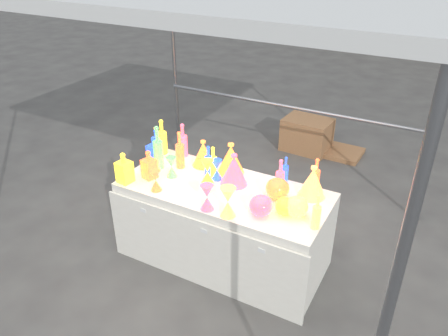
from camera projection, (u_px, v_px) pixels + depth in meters
The scene contains 33 objects.
ground at pixel (224, 257), 4.08m from camera, with size 80.00×80.00×0.00m, color #65635E.
display_table at pixel (224, 225), 3.90m from camera, with size 1.84×0.83×0.75m.
cardboard_box_closed at pixel (307, 135), 5.96m from camera, with size 0.62×0.45×0.45m, color #A7744B.
cardboard_box_flat at pixel (336, 151), 5.96m from camera, with size 0.68×0.49×0.06m, color #A7744B.
bottle_0 at pixel (162, 137), 4.23m from camera, with size 0.09×0.09×0.36m, color red, non-canonical shape.
bottle_1 at pixel (156, 143), 4.16m from camera, with size 0.07×0.07×0.29m, color #177F4B, non-canonical shape.
bottle_2 at pixel (180, 150), 3.97m from camera, with size 0.08×0.08×0.36m, color orange, non-canonical shape.
bottle_3 at pixel (183, 140), 4.18m from camera, with size 0.09×0.09×0.34m, color #2228C7, non-canonical shape.
bottle_4 at pixel (156, 142), 4.17m from camera, with size 0.08×0.08×0.32m, color #158465, non-canonical shape.
bottle_5 at pixel (158, 147), 3.95m from camera, with size 0.09×0.09×0.42m, color #A3209F, non-canonical shape.
bottle_6 at pixel (213, 161), 3.86m from camera, with size 0.07×0.07×0.28m, color red, non-canonical shape.
bottle_7 at pixel (208, 161), 3.86m from camera, with size 0.07×0.07×0.29m, color #177F4B, non-canonical shape.
decanter_0 at pixel (124, 168), 3.76m from camera, with size 0.12×0.12×0.28m, color red, non-canonical shape.
decanter_1 at pixel (149, 164), 3.82m from camera, with size 0.11×0.11×0.27m, color orange, non-canonical shape.
decanter_2 at pixel (154, 150), 4.07m from camera, with size 0.11×0.11×0.27m, color #177F4B, non-canonical shape.
hourglass_0 at pixel (156, 180), 3.66m from camera, with size 0.10×0.10×0.19m, color orange, non-canonical shape.
hourglass_1 at pixel (207, 197), 3.40m from camera, with size 0.11×0.11×0.22m, color #2228C7, non-canonical shape.
hourglass_2 at pixel (228, 202), 3.32m from camera, with size 0.12×0.12×0.25m, color #158465, non-canonical shape.
hourglass_3 at pixel (172, 167), 3.86m from camera, with size 0.10×0.10×0.19m, color #A3209F, non-canonical shape.
hourglass_4 at pixel (207, 172), 3.76m from camera, with size 0.11×0.11×0.22m, color red, non-canonical shape.
hourglass_5 at pixel (217, 170), 3.82m from camera, with size 0.10×0.10×0.19m, color #177F4B, non-canonical shape.
globe_0 at pixel (285, 207), 3.36m from camera, with size 0.16×0.16×0.13m, color red, non-canonical shape.
globe_1 at pixel (296, 208), 3.34m from camera, with size 0.18×0.18×0.15m, color #158465, non-canonical shape.
globe_2 at pixel (277, 189), 3.56m from camera, with size 0.19×0.19×0.16m, color orange, non-canonical shape.
globe_3 at pixel (261, 206), 3.35m from camera, with size 0.19×0.19×0.15m, color #2228C7, non-canonical shape.
lampshade_0 at pixel (203, 153), 4.03m from camera, with size 0.21×0.21×0.25m, color yellow, non-canonical shape.
lampshade_1 at pixel (231, 158), 3.90m from camera, with size 0.25×0.25×0.29m, color yellow, non-canonical shape.
lampshade_2 at pixel (234, 169), 3.73m from camera, with size 0.24×0.24×0.28m, color #2228C7, non-canonical shape.
lampshade_3 at pixel (313, 181), 3.56m from camera, with size 0.23×0.23×0.27m, color #158465, non-canonical shape.
bottle_8 at pixel (285, 169), 3.77m from camera, with size 0.05×0.05×0.24m, color #177F4B, non-canonical shape.
bottle_9 at pixel (316, 175), 3.62m from camera, with size 0.07×0.07×0.31m, color orange, non-canonical shape.
bottle_10 at pixel (280, 177), 3.57m from camera, with size 0.07×0.07×0.33m, color #2228C7, non-canonical shape.
bottle_11 at pixel (317, 211), 3.17m from camera, with size 0.06×0.06×0.29m, color #158465, non-canonical shape.
Camera 1 is at (1.52, -2.79, 2.70)m, focal length 35.00 mm.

